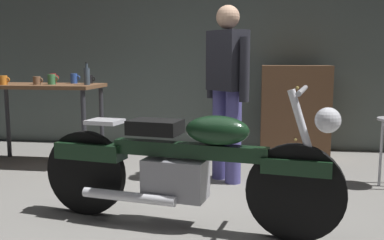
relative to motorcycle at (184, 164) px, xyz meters
name	(u,v)px	position (x,y,z in m)	size (l,w,h in m)	color
ground_plane	(175,221)	(-0.08, 0.08, -0.45)	(12.00, 12.00, 0.00)	gray
back_wall	(214,30)	(-0.08, 2.88, 1.10)	(8.00, 0.12, 3.10)	#56605B
workbench	(42,94)	(-1.88, 1.60, 0.34)	(1.30, 0.64, 0.90)	brown
motorcycle	(184,164)	(0.00, 0.00, 0.00)	(2.17, 0.69, 1.00)	black
person_standing	(227,86)	(0.21, 1.21, 0.48)	(0.42, 0.44, 1.67)	#504C93
wooden_dresser	(295,112)	(0.95, 2.38, 0.10)	(0.80, 0.47, 1.10)	brown
mug_green_speckled	(52,79)	(-1.72, 1.54, 0.51)	(0.12, 0.08, 0.11)	#3D7F4C
mug_black_matte	(89,79)	(-1.40, 1.79, 0.50)	(0.12, 0.09, 0.10)	black
mug_red_diner	(53,78)	(-1.84, 1.82, 0.51)	(0.11, 0.07, 0.11)	red
mug_blue_enamel	(74,78)	(-1.57, 1.78, 0.51)	(0.11, 0.08, 0.11)	#2D51AD
mug_brown_stoneware	(37,81)	(-1.87, 1.49, 0.49)	(0.11, 0.08, 0.09)	brown
mug_orange_travel	(4,80)	(-2.21, 1.41, 0.50)	(0.12, 0.08, 0.10)	orange
bottle	(87,76)	(-1.31, 1.52, 0.55)	(0.06, 0.06, 0.24)	#3F4C59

